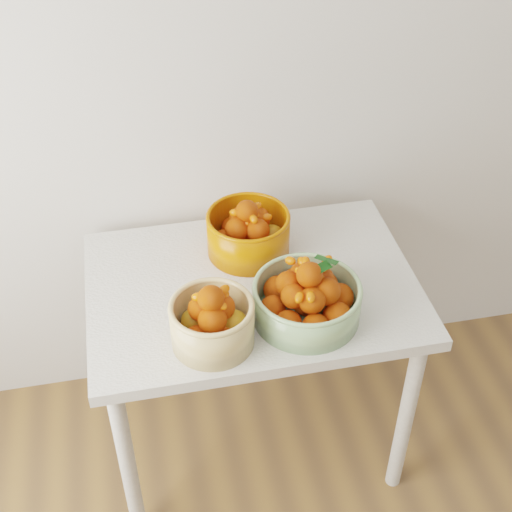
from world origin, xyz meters
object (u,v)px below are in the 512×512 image
object	(u,v)px
bowl_cream	(213,322)
bowl_orange	(248,232)
bowl_green	(307,298)
table	(252,306)

from	to	relation	value
bowl_cream	bowl_orange	size ratio (longest dim) A/B	0.74
bowl_cream	bowl_green	xyz separation A→B (m)	(0.28, 0.05, -0.01)
bowl_cream	table	bearing A→B (deg)	54.62
bowl_cream	bowl_orange	distance (m)	0.41
table	bowl_orange	world-z (taller)	bowl_orange
table	bowl_green	bearing A→B (deg)	-53.69
bowl_green	bowl_orange	bearing A→B (deg)	108.04
table	bowl_orange	size ratio (longest dim) A/B	2.90
bowl_cream	bowl_orange	xyz separation A→B (m)	(0.17, 0.37, -0.00)
table	bowl_green	xyz separation A→B (m)	(0.12, -0.17, 0.16)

